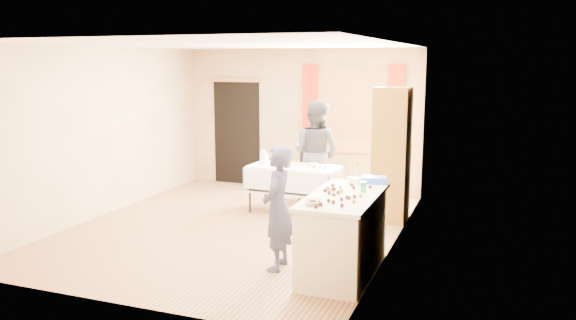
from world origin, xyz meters
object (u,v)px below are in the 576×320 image
at_px(cabinet, 392,155).
at_px(chair, 311,182).
at_px(party_table, 294,185).
at_px(girl, 278,208).
at_px(counter, 343,234).
at_px(woman, 316,153).

distance_m(cabinet, chair, 1.86).
relative_size(party_table, girl, 1.00).
xyz_separation_m(cabinet, girl, (-0.84, -2.49, -0.28)).
bearing_deg(girl, counter, 95.38).
xyz_separation_m(counter, woman, (-1.26, 2.89, 0.41)).
bearing_deg(counter, party_table, 122.37).
bearing_deg(cabinet, girl, -108.70).
bearing_deg(woman, counter, 125.90).
relative_size(girl, woman, 0.83).
bearing_deg(party_table, counter, -55.26).
bearing_deg(counter, girl, -169.58).
bearing_deg(chair, party_table, -101.37).
bearing_deg(chair, cabinet, -40.14).
xyz_separation_m(party_table, girl, (0.67, -2.36, 0.28)).
xyz_separation_m(counter, girl, (-0.74, -0.14, 0.27)).
xyz_separation_m(chair, girl, (0.69, -3.28, 0.42)).
height_order(cabinet, chair, cabinet).
bearing_deg(chair, girl, -90.87).
relative_size(counter, woman, 0.90).
bearing_deg(chair, counter, -78.26).
bearing_deg(party_table, cabinet, 7.27).
xyz_separation_m(cabinet, party_table, (-1.51, -0.13, -0.55)).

